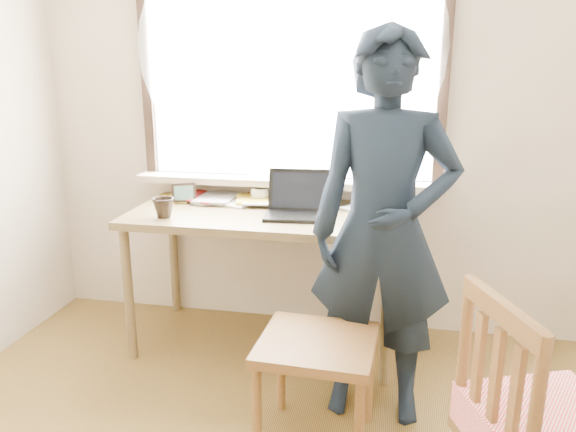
% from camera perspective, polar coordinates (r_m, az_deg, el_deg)
% --- Properties ---
extents(room_shell, '(3.52, 4.02, 2.61)m').
position_cam_1_polar(room_shell, '(1.61, -6.11, 15.74)').
color(room_shell, beige).
rests_on(room_shell, ground).
extents(desk, '(1.51, 0.76, 0.81)m').
position_cam_1_polar(desk, '(3.18, -2.32, -1.02)').
color(desk, brown).
rests_on(desk, ground).
extents(laptop, '(0.37, 0.31, 0.24)m').
position_cam_1_polar(laptop, '(3.07, 1.09, 1.14)').
color(laptop, black).
rests_on(laptop, desk).
extents(mug_white, '(0.12, 0.12, 0.09)m').
position_cam_1_polar(mug_white, '(3.37, -2.88, 2.16)').
color(mug_white, white).
rests_on(mug_white, desk).
extents(mug_dark, '(0.16, 0.16, 0.11)m').
position_cam_1_polar(mug_dark, '(3.10, -12.53, 0.82)').
color(mug_dark, black).
rests_on(mug_dark, desk).
extents(mouse, '(0.08, 0.06, 0.03)m').
position_cam_1_polar(mouse, '(2.98, 6.88, -0.26)').
color(mouse, black).
rests_on(mouse, desk).
extents(desk_clutter, '(0.81, 0.45, 0.03)m').
position_cam_1_polar(desk_clutter, '(3.42, -6.63, 1.84)').
color(desk_clutter, white).
rests_on(desk_clutter, desk).
extents(book_a, '(0.23, 0.30, 0.03)m').
position_cam_1_polar(book_a, '(3.47, -8.99, 1.86)').
color(book_a, white).
rests_on(book_a, desk).
extents(book_b, '(0.27, 0.29, 0.02)m').
position_cam_1_polar(book_b, '(3.29, 6.51, 1.12)').
color(book_b, white).
rests_on(book_b, desk).
extents(picture_frame, '(0.13, 0.07, 0.11)m').
position_cam_1_polar(picture_frame, '(3.39, -10.54, 2.20)').
color(picture_frame, black).
rests_on(picture_frame, desk).
extents(work_chair, '(0.50, 0.48, 0.49)m').
position_cam_1_polar(work_chair, '(2.46, 2.96, -14.03)').
color(work_chair, brown).
rests_on(work_chair, ground).
extents(person, '(0.65, 0.43, 1.78)m').
position_cam_1_polar(person, '(2.54, 9.67, -1.58)').
color(person, black).
rests_on(person, ground).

